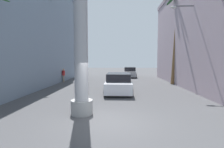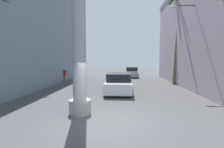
{
  "view_description": "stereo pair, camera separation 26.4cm",
  "coord_description": "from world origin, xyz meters",
  "px_view_note": "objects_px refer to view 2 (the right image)",
  "views": [
    {
      "loc": [
        0.55,
        -7.12,
        2.61
      ],
      "look_at": [
        0.0,
        5.71,
        1.6
      ],
      "focal_mm": 28.0,
      "sensor_mm": 36.0,
      "label": 1
    },
    {
      "loc": [
        0.81,
        -7.1,
        2.61
      ],
      "look_at": [
        0.0,
        5.71,
        1.6
      ],
      "focal_mm": 28.0,
      "sensor_mm": 36.0,
      "label": 2
    }
  ],
  "objects_px": {
    "street_lamp": "(193,40)",
    "car_far": "(132,72)",
    "palm_tree_near_right": "(217,11)",
    "palm_tree_mid_right": "(177,33)",
    "palm_tree_mid_left": "(46,34)",
    "pedestrian_far_left": "(65,74)",
    "car_lead": "(119,83)"
  },
  "relations": [
    {
      "from": "car_far",
      "to": "palm_tree_near_right",
      "type": "distance_m",
      "value": 16.84
    },
    {
      "from": "street_lamp",
      "to": "pedestrian_far_left",
      "type": "relative_size",
      "value": 4.5
    },
    {
      "from": "car_far",
      "to": "pedestrian_far_left",
      "type": "xyz_separation_m",
      "value": [
        -8.42,
        -6.62,
        0.19
      ]
    },
    {
      "from": "pedestrian_far_left",
      "to": "palm_tree_mid_left",
      "type": "bearing_deg",
      "value": -107.83
    },
    {
      "from": "car_far",
      "to": "palm_tree_mid_left",
      "type": "height_order",
      "value": "palm_tree_mid_left"
    },
    {
      "from": "street_lamp",
      "to": "car_lead",
      "type": "relative_size",
      "value": 1.46
    },
    {
      "from": "palm_tree_near_right",
      "to": "pedestrian_far_left",
      "type": "distance_m",
      "value": 16.49
    },
    {
      "from": "street_lamp",
      "to": "pedestrian_far_left",
      "type": "distance_m",
      "value": 14.41
    },
    {
      "from": "palm_tree_mid_right",
      "to": "pedestrian_far_left",
      "type": "xyz_separation_m",
      "value": [
        -12.85,
        1.28,
        -4.6
      ]
    },
    {
      "from": "street_lamp",
      "to": "car_lead",
      "type": "xyz_separation_m",
      "value": [
        -5.94,
        -0.46,
        -3.55
      ]
    },
    {
      "from": "street_lamp",
      "to": "car_far",
      "type": "relative_size",
      "value": 1.52
    },
    {
      "from": "palm_tree_mid_right",
      "to": "pedestrian_far_left",
      "type": "distance_m",
      "value": 13.71
    },
    {
      "from": "palm_tree_near_right",
      "to": "palm_tree_mid_right",
      "type": "relative_size",
      "value": 0.98
    },
    {
      "from": "palm_tree_near_right",
      "to": "palm_tree_mid_right",
      "type": "height_order",
      "value": "palm_tree_mid_right"
    },
    {
      "from": "street_lamp",
      "to": "palm_tree_mid_right",
      "type": "xyz_separation_m",
      "value": [
        0.21,
        4.78,
        1.24
      ]
    },
    {
      "from": "street_lamp",
      "to": "palm_tree_near_right",
      "type": "bearing_deg",
      "value": -79.99
    },
    {
      "from": "car_far",
      "to": "palm_tree_near_right",
      "type": "xyz_separation_m",
      "value": [
        4.69,
        -15.36,
        5.05
      ]
    },
    {
      "from": "palm_tree_mid_left",
      "to": "palm_tree_mid_right",
      "type": "distance_m",
      "value": 13.87
    },
    {
      "from": "car_lead",
      "to": "palm_tree_mid_left",
      "type": "height_order",
      "value": "palm_tree_mid_left"
    },
    {
      "from": "car_lead",
      "to": "car_far",
      "type": "bearing_deg",
      "value": 82.52
    },
    {
      "from": "street_lamp",
      "to": "car_lead",
      "type": "height_order",
      "value": "street_lamp"
    },
    {
      "from": "palm_tree_mid_right",
      "to": "car_far",
      "type": "bearing_deg",
      "value": 119.27
    },
    {
      "from": "street_lamp",
      "to": "car_far",
      "type": "xyz_separation_m",
      "value": [
        -4.22,
        12.68,
        -3.55
      ]
    },
    {
      "from": "palm_tree_mid_right",
      "to": "pedestrian_far_left",
      "type": "height_order",
      "value": "palm_tree_mid_right"
    },
    {
      "from": "car_lead",
      "to": "palm_tree_mid_right",
      "type": "xyz_separation_m",
      "value": [
        6.15,
        5.23,
        4.79
      ]
    },
    {
      "from": "car_lead",
      "to": "palm_tree_mid_left",
      "type": "relative_size",
      "value": 0.53
    },
    {
      "from": "palm_tree_near_right",
      "to": "palm_tree_mid_left",
      "type": "height_order",
      "value": "palm_tree_near_right"
    },
    {
      "from": "street_lamp",
      "to": "palm_tree_mid_left",
      "type": "xyz_separation_m",
      "value": [
        -13.57,
        3.18,
        1.09
      ]
    },
    {
      "from": "palm_tree_mid_left",
      "to": "pedestrian_far_left",
      "type": "bearing_deg",
      "value": 72.17
    },
    {
      "from": "car_far",
      "to": "palm_tree_near_right",
      "type": "relative_size",
      "value": 0.5
    },
    {
      "from": "street_lamp",
      "to": "car_far",
      "type": "height_order",
      "value": "street_lamp"
    },
    {
      "from": "palm_tree_near_right",
      "to": "pedestrian_far_left",
      "type": "relative_size",
      "value": 5.91
    }
  ]
}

